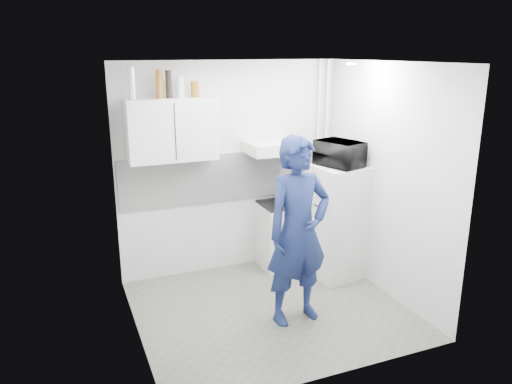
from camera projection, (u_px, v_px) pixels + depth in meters
name	position (u px, v px, depth m)	size (l,w,h in m)	color
floor	(270.00, 309.00, 5.41)	(2.80, 2.80, 0.00)	#55564F
ceiling	(272.00, 62.00, 4.70)	(2.80, 2.80, 0.00)	white
wall_back	(230.00, 168.00, 6.17)	(2.80, 2.80, 0.00)	silver
wall_left	(131.00, 211.00, 4.55)	(2.60, 2.60, 0.00)	silver
wall_right	(386.00, 181.00, 5.56)	(2.60, 2.60, 0.00)	silver
person	(298.00, 231.00, 4.98)	(0.70, 0.46, 1.93)	#15214C
stove	(280.00, 236.00, 6.40)	(0.51, 0.51, 0.82)	silver
fridge	(337.00, 222.00, 6.06)	(0.58, 0.58, 1.39)	white
stove_top	(281.00, 204.00, 6.28)	(0.49, 0.49, 0.03)	black
saucepan	(284.00, 198.00, 6.29)	(0.20, 0.20, 0.11)	silver
microwave	(340.00, 154.00, 5.83)	(0.37, 0.54, 0.30)	black
bottle_a	(132.00, 83.00, 5.30)	(0.08, 0.08, 0.33)	silver
bottle_c	(159.00, 84.00, 5.41)	(0.07, 0.07, 0.31)	brown
bottle_d	(169.00, 84.00, 5.45)	(0.07, 0.07, 0.30)	black
canister_a	(180.00, 87.00, 5.50)	(0.09, 0.09, 0.23)	#B2B7BC
canister_b	(195.00, 89.00, 5.57)	(0.09, 0.09, 0.18)	brown
upper_cabinet	(172.00, 130.00, 5.59)	(1.00, 0.35, 0.70)	white
range_hood	(272.00, 148.00, 6.03)	(0.60, 0.50, 0.14)	silver
backsplash	(231.00, 176.00, 6.18)	(2.74, 0.03, 0.60)	white
pipe_a	(325.00, 161.00, 6.57)	(0.05, 0.05, 2.60)	silver
pipe_b	(317.00, 162.00, 6.53)	(0.04, 0.04, 2.60)	silver
ceiling_spot_fixture	(351.00, 64.00, 5.25)	(0.10, 0.10, 0.02)	white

